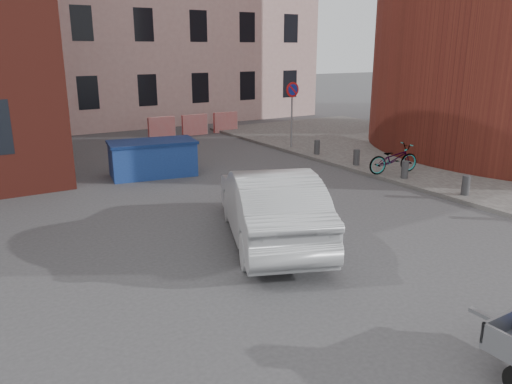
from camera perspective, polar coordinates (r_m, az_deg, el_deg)
ground at (r=10.16m, az=7.97°, el=-7.65°), size 120.00×120.00×0.00m
sidewalk at (r=19.91m, az=23.00°, el=3.20°), size 9.00×24.00×0.12m
no_parking_sign at (r=20.58m, az=4.16°, el=10.33°), size 0.60×0.09×2.65m
bollards at (r=16.38m, az=16.65°, el=2.47°), size 0.22×9.02×0.55m
barriers at (r=24.60m, az=-7.01°, el=7.63°), size 4.70×0.18×1.00m
dumpster at (r=16.80m, az=-11.72°, el=3.81°), size 2.98×1.88×1.17m
silver_car at (r=10.81m, az=1.63°, el=-1.45°), size 3.42×5.15×1.61m
bicycle at (r=16.93m, az=15.43°, el=3.68°), size 1.90×0.97×0.95m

